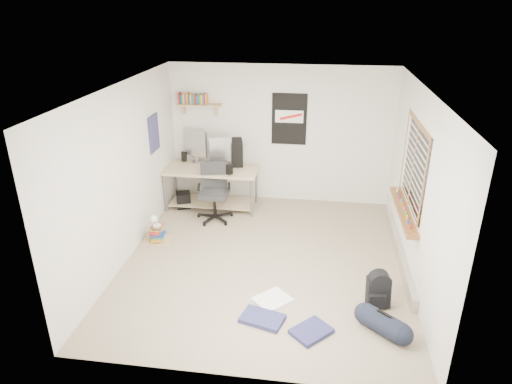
# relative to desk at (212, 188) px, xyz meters

# --- Properties ---
(floor) EXTENTS (4.00, 4.50, 0.01)m
(floor) POSITION_rel_desk_xyz_m (1.17, -1.70, -0.37)
(floor) COLOR gray
(floor) RESTS_ON ground
(ceiling) EXTENTS (4.00, 4.50, 0.01)m
(ceiling) POSITION_rel_desk_xyz_m (1.17, -1.70, 2.14)
(ceiling) COLOR white
(ceiling) RESTS_ON ground
(back_wall) EXTENTS (4.00, 0.01, 2.50)m
(back_wall) POSITION_rel_desk_xyz_m (1.17, 0.56, 0.89)
(back_wall) COLOR silver
(back_wall) RESTS_ON ground
(left_wall) EXTENTS (0.01, 4.50, 2.50)m
(left_wall) POSITION_rel_desk_xyz_m (-0.83, -1.70, 0.89)
(left_wall) COLOR silver
(left_wall) RESTS_ON ground
(right_wall) EXTENTS (0.01, 4.50, 2.50)m
(right_wall) POSITION_rel_desk_xyz_m (3.18, -1.70, 0.89)
(right_wall) COLOR silver
(right_wall) RESTS_ON ground
(desk) EXTENTS (1.80, 1.20, 0.76)m
(desk) POSITION_rel_desk_xyz_m (0.00, 0.00, 0.00)
(desk) COLOR tan
(desk) RESTS_ON floor
(monitor_left) EXTENTS (0.45, 0.26, 0.49)m
(monitor_left) POSITION_rel_desk_xyz_m (-0.34, 0.30, 0.64)
(monitor_left) COLOR #A7A7AC
(monitor_left) RESTS_ON desk
(monitor_right) EXTENTS (0.40, 0.22, 0.43)m
(monitor_right) POSITION_rel_desk_xyz_m (0.16, 0.10, 0.61)
(monitor_right) COLOR #ACADB2
(monitor_right) RESTS_ON desk
(pc_tower) EXTENTS (0.29, 0.45, 0.44)m
(pc_tower) POSITION_rel_desk_xyz_m (0.42, 0.29, 0.61)
(pc_tower) COLOR black
(pc_tower) RESTS_ON desk
(keyboard) EXTENTS (0.40, 0.28, 0.02)m
(keyboard) POSITION_rel_desk_xyz_m (0.13, 0.16, 0.40)
(keyboard) COLOR black
(keyboard) RESTS_ON desk
(speaker_left) EXTENTS (0.08, 0.08, 0.17)m
(speaker_left) POSITION_rel_desk_xyz_m (-0.58, 0.30, 0.48)
(speaker_left) COLOR black
(speaker_left) RESTS_ON desk
(speaker_right) EXTENTS (0.12, 0.12, 0.18)m
(speaker_right) POSITION_rel_desk_xyz_m (0.38, -0.25, 0.48)
(speaker_right) COLOR black
(speaker_right) RESTS_ON desk
(office_chair) EXTENTS (0.77, 0.77, 1.00)m
(office_chair) POSITION_rel_desk_xyz_m (0.16, -0.49, 0.12)
(office_chair) COLOR #262729
(office_chair) RESTS_ON floor
(wall_shelf) EXTENTS (0.80, 0.22, 0.24)m
(wall_shelf) POSITION_rel_desk_xyz_m (-0.28, 0.44, 1.42)
(wall_shelf) COLOR tan
(wall_shelf) RESTS_ON back_wall
(poster_back_wall) EXTENTS (0.62, 0.03, 0.92)m
(poster_back_wall) POSITION_rel_desk_xyz_m (1.32, 0.53, 1.19)
(poster_back_wall) COLOR black
(poster_back_wall) RESTS_ON back_wall
(poster_left_wall) EXTENTS (0.02, 0.42, 0.60)m
(poster_left_wall) POSITION_rel_desk_xyz_m (-0.81, -0.50, 1.14)
(poster_left_wall) COLOR navy
(poster_left_wall) RESTS_ON left_wall
(window) EXTENTS (0.10, 1.50, 1.26)m
(window) POSITION_rel_desk_xyz_m (3.12, -1.40, 1.08)
(window) COLOR brown
(window) RESTS_ON right_wall
(baseboard_heater) EXTENTS (0.08, 2.50, 0.18)m
(baseboard_heater) POSITION_rel_desk_xyz_m (3.13, -1.40, -0.28)
(baseboard_heater) COLOR #B7B2A8
(baseboard_heater) RESTS_ON floor
(backpack) EXTENTS (0.30, 0.26, 0.37)m
(backpack) POSITION_rel_desk_xyz_m (2.69, -2.55, -0.16)
(backpack) COLOR black
(backpack) RESTS_ON floor
(duffel_bag) EXTENTS (0.36, 0.36, 0.50)m
(duffel_bag) POSITION_rel_desk_xyz_m (2.70, -3.06, -0.22)
(duffel_bag) COLOR black
(duffel_bag) RESTS_ON floor
(tshirt) EXTENTS (0.56, 0.56, 0.04)m
(tshirt) POSITION_rel_desk_xyz_m (1.39, -2.66, -0.34)
(tshirt) COLOR white
(tshirt) RESTS_ON floor
(jeans_a) EXTENTS (0.57, 0.44, 0.05)m
(jeans_a) POSITION_rel_desk_xyz_m (1.31, -3.05, -0.33)
(jeans_a) COLOR navy
(jeans_a) RESTS_ON floor
(jeans_b) EXTENTS (0.54, 0.54, 0.05)m
(jeans_b) POSITION_rel_desk_xyz_m (1.89, -3.19, -0.34)
(jeans_b) COLOR navy
(jeans_b) RESTS_ON floor
(book_stack) EXTENTS (0.49, 0.44, 0.27)m
(book_stack) POSITION_rel_desk_xyz_m (-0.58, -1.36, -0.22)
(book_stack) COLOR brown
(book_stack) RESTS_ON floor
(desk_lamp) EXTENTS (0.18, 0.24, 0.21)m
(desk_lamp) POSITION_rel_desk_xyz_m (-0.56, -1.38, 0.02)
(desk_lamp) COLOR white
(desk_lamp) RESTS_ON book_stack
(subwoofer) EXTENTS (0.32, 0.32, 0.28)m
(subwoofer) POSITION_rel_desk_xyz_m (-0.52, -0.08, -0.22)
(subwoofer) COLOR black
(subwoofer) RESTS_ON floor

